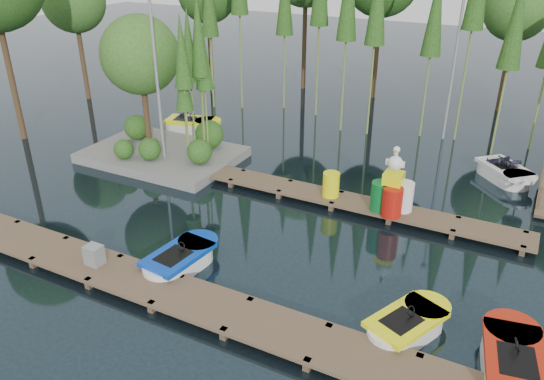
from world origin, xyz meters
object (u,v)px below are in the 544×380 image
at_px(island, 155,82).
at_px(boat_red, 513,363).
at_px(drum_cluster, 392,193).
at_px(boat_blue, 180,260).
at_px(boat_yellow_far, 191,125).
at_px(utility_cabinet, 94,255).
at_px(yellow_barrel, 331,184).

xyz_separation_m(island, boat_red, (14.59, -6.43, -2.91)).
bearing_deg(drum_cluster, island, 174.71).
bearing_deg(island, boat_blue, -48.38).
height_order(boat_yellow_far, utility_cabinet, boat_yellow_far).
relative_size(boat_blue, drum_cluster, 1.19).
xyz_separation_m(boat_yellow_far, drum_cluster, (11.00, -4.13, 0.68)).
distance_m(island, boat_blue, 9.19).
bearing_deg(boat_blue, utility_cabinet, -140.58).
distance_m(boat_blue, yellow_barrel, 6.18).
height_order(yellow_barrel, drum_cluster, drum_cluster).
relative_size(utility_cabinet, drum_cluster, 0.25).
bearing_deg(island, boat_red, -23.78).
xyz_separation_m(boat_yellow_far, utility_cabinet, (4.54, -10.97, 0.29)).
distance_m(boat_yellow_far, yellow_barrel, 9.66).
bearing_deg(utility_cabinet, boat_blue, 33.04).
bearing_deg(yellow_barrel, boat_blue, -111.83).
bearing_deg(boat_yellow_far, boat_blue, -52.30).
bearing_deg(boat_red, island, 146.13).
relative_size(boat_yellow_far, utility_cabinet, 5.30).
xyz_separation_m(boat_blue, yellow_barrel, (2.29, 5.72, 0.48)).
relative_size(island, boat_yellow_far, 2.22).
relative_size(island, boat_red, 2.26).
bearing_deg(boat_yellow_far, drum_cluster, -16.74).
relative_size(boat_blue, yellow_barrel, 3.12).
xyz_separation_m(yellow_barrel, drum_cluster, (2.21, -0.16, 0.23)).
height_order(boat_red, yellow_barrel, yellow_barrel).
bearing_deg(boat_yellow_far, island, -73.49).
height_order(boat_blue, yellow_barrel, yellow_barrel).
distance_m(boat_red, boat_yellow_far, 18.08).
xyz_separation_m(boat_red, drum_cluster, (-4.31, 5.48, 0.70)).
xyz_separation_m(boat_red, utility_cabinet, (-10.77, -1.36, 0.31)).
relative_size(boat_blue, boat_red, 0.92).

